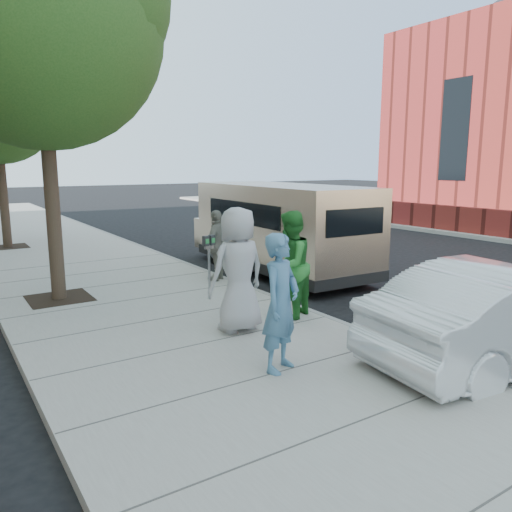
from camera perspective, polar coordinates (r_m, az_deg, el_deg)
name	(u,v)px	position (r m, az deg, el deg)	size (l,w,h in m)	color
ground	(216,317)	(9.51, -4.60, -6.91)	(120.00, 120.00, 0.00)	black
sidewalk	(166,322)	(9.08, -10.20, -7.40)	(5.00, 60.00, 0.15)	gray
curb_face	(278,301)	(10.22, 2.52, -5.20)	(0.12, 60.00, 0.16)	gray
tree_near	(41,14)	(10.93, -23.36, 24.04)	(4.62, 4.60, 7.53)	black
parking_meter	(209,253)	(9.93, -5.40, 0.31)	(0.28, 0.15, 1.30)	gray
van	(278,226)	(13.13, 2.58, 3.42)	(2.33, 6.31, 2.31)	#CBAE91
sedan	(511,315)	(7.94, 27.15, -5.99)	(1.58, 4.52, 1.49)	silver
person_officer	(281,303)	(6.50, 2.85, -5.37)	(0.67, 0.44, 1.83)	teal
person_green_shirt	(290,265)	(8.73, 3.90, -1.03)	(0.92, 0.72, 1.90)	#287C2D
person_gray_shirt	(238,270)	(8.01, -2.06, -1.59)	(0.99, 0.64, 2.02)	#A9A8AB
person_striped_polo	(217,245)	(11.64, -4.44, 1.24)	(0.96, 0.40, 1.64)	gray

